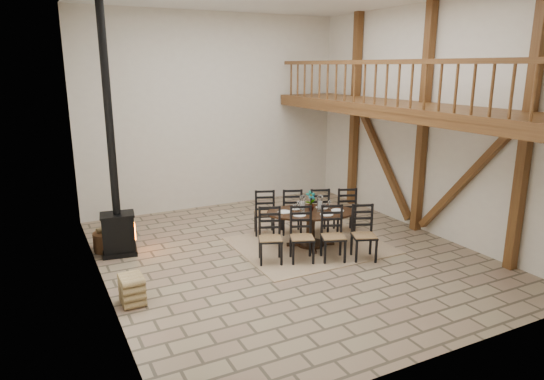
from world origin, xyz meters
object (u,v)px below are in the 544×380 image
log_basket (108,240)px  log_stack (132,290)px  wood_stove (116,200)px  dining_table (311,229)px

log_basket → log_stack: size_ratio=1.20×
wood_stove → dining_table: bearing=-11.8°
wood_stove → log_basket: 0.99m
dining_table → log_stack: 3.96m
log_basket → log_stack: 2.58m
wood_stove → log_basket: (-0.17, 0.34, -0.91)m
wood_stove → log_stack: bearing=-86.8°
log_basket → dining_table: bearing=-23.7°
log_basket → wood_stove: bearing=-63.6°
wood_stove → log_basket: bearing=124.7°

